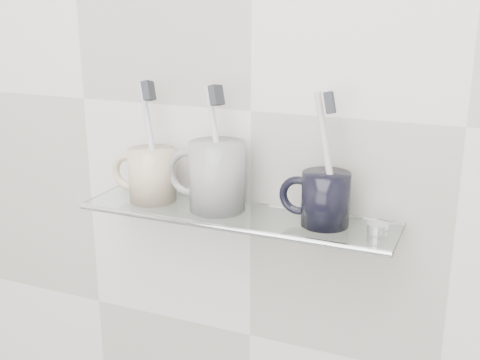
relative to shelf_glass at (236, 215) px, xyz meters
The scene contains 18 objects.
wall_back 0.17m from the shelf_glass, 90.00° to the left, with size 2.50×2.50×0.00m, color silver.
shelf_glass is the anchor object (origin of this frame).
shelf_rail 0.06m from the shelf_glass, 90.00° to the right, with size 0.01×0.01×0.50m, color silver.
bracket_left 0.22m from the shelf_glass, 167.38° to the left, with size 0.02×0.02×0.03m, color silver.
bracket_right 0.22m from the shelf_glass, 12.62° to the left, with size 0.02×0.02×0.03m, color silver.
mug_left 0.16m from the shelf_glass, behind, with size 0.08×0.08×0.09m, color beige.
mug_left_handle 0.20m from the shelf_glass, behind, with size 0.06×0.06×0.01m, color beige.
toothbrush_left 0.18m from the shelf_glass, behind, with size 0.01×0.01×0.19m, color silver.
bristles_left 0.24m from the shelf_glass, behind, with size 0.01×0.02×0.03m, color #2A2C32.
mug_center 0.07m from the shelf_glass, behind, with size 0.09×0.09×0.11m, color silver.
mug_center_handle 0.10m from the shelf_glass, behind, with size 0.08×0.08×0.01m, color silver.
toothbrush_center 0.11m from the shelf_glass, behind, with size 0.01×0.01×0.19m, color silver.
bristles_center 0.19m from the shelf_glass, behind, with size 0.01×0.02×0.03m, color #2A2C32.
mug_right 0.15m from the shelf_glass, ahead, with size 0.07×0.07×0.08m, color black.
mug_right_handle 0.11m from the shelf_glass, ahead, with size 0.06×0.06×0.01m, color black.
toothbrush_right 0.18m from the shelf_glass, ahead, with size 0.01×0.01×0.19m, color beige.
bristles_right 0.23m from the shelf_glass, ahead, with size 0.01×0.02×0.03m, color #2A2C32.
chrome_cap 0.22m from the shelf_glass, ahead, with size 0.03×0.03×0.01m, color silver.
Camera 1 is at (0.35, 0.23, 1.42)m, focal length 45.00 mm.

